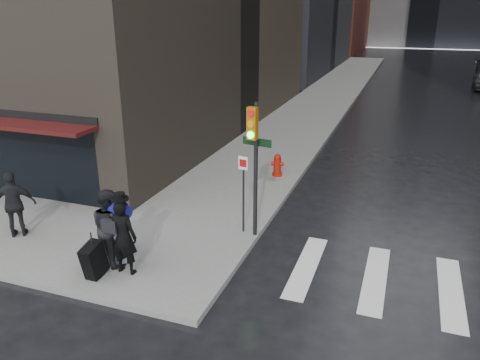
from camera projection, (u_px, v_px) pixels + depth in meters
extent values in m
plane|color=black|center=(157.00, 261.00, 11.45)|extent=(140.00, 140.00, 0.00)
cube|color=slate|center=(334.00, 89.00, 35.26)|extent=(4.00, 50.00, 0.15)
cube|color=silver|center=(306.00, 266.00, 11.21)|extent=(0.50, 3.00, 0.01)
cube|color=silver|center=(375.00, 278.00, 10.70)|extent=(0.50, 3.00, 0.01)
cube|color=silver|center=(451.00, 292.00, 10.19)|extent=(0.50, 3.00, 0.01)
imported|color=black|center=(123.00, 237.00, 10.39)|extent=(0.65, 0.43, 1.79)
cylinder|color=black|center=(120.00, 199.00, 10.07)|extent=(0.38, 0.38, 0.05)
cylinder|color=black|center=(120.00, 196.00, 10.05)|extent=(0.24, 0.24, 0.14)
cube|color=black|center=(109.00, 226.00, 10.35)|extent=(0.38, 0.12, 0.31)
cube|color=black|center=(94.00, 260.00, 10.35)|extent=(0.30, 0.69, 0.90)
cylinder|color=black|center=(92.00, 241.00, 10.19)|extent=(0.04, 0.04, 0.42)
imported|color=black|center=(110.00, 227.00, 10.80)|extent=(1.11, 1.02, 1.85)
cube|color=black|center=(109.00, 233.00, 11.33)|extent=(0.63, 0.50, 0.34)
cylinder|color=navy|center=(120.00, 210.00, 10.50)|extent=(0.61, 0.43, 0.30)
imported|color=black|center=(15.00, 204.00, 12.10)|extent=(1.11, 0.94, 1.79)
cylinder|color=black|center=(256.00, 172.00, 11.86)|extent=(0.11, 0.11, 3.55)
cube|color=#AF660B|center=(252.00, 123.00, 11.26)|extent=(0.27, 0.20, 0.80)
cylinder|color=red|center=(251.00, 113.00, 11.09)|extent=(0.18, 0.07, 0.18)
cylinder|color=orange|center=(251.00, 124.00, 11.18)|extent=(0.18, 0.07, 0.18)
cylinder|color=#19E533|center=(251.00, 135.00, 11.27)|extent=(0.18, 0.07, 0.18)
cylinder|color=black|center=(243.00, 195.00, 12.27)|extent=(0.05, 0.05, 2.13)
cube|color=white|center=(243.00, 163.00, 11.94)|extent=(0.27, 0.07, 0.35)
cube|color=black|center=(257.00, 142.00, 11.67)|extent=(0.79, 0.17, 0.20)
cylinder|color=maroon|center=(277.00, 174.00, 16.84)|extent=(0.35, 0.35, 0.11)
cylinder|color=maroon|center=(277.00, 167.00, 16.74)|extent=(0.27, 0.27, 0.66)
sphere|color=maroon|center=(278.00, 157.00, 16.62)|extent=(0.24, 0.24, 0.24)
cylinder|color=maroon|center=(277.00, 164.00, 16.71)|extent=(0.46, 0.21, 0.15)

